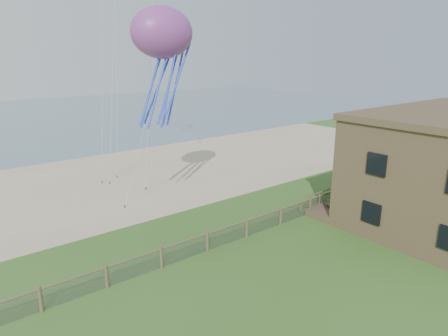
{
  "coord_description": "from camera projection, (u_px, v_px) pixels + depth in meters",
  "views": [
    {
      "loc": [
        -15.16,
        -10.81,
        10.85
      ],
      "look_at": [
        -0.19,
        8.0,
        4.03
      ],
      "focal_mm": 32.0,
      "sensor_mm": 36.0,
      "label": 1
    }
  ],
  "objects": [
    {
      "name": "ground",
      "position": [
        325.0,
        278.0,
        20.19
      ],
      "size": [
        160.0,
        160.0,
        0.0
      ],
      "primitive_type": "plane",
      "color": "#31531C",
      "rests_on": "ground"
    },
    {
      "name": "octopus_kite",
      "position": [
        163.0,
        66.0,
        25.54
      ],
      "size": [
        3.88,
        2.75,
        7.94
      ],
      "primitive_type": null,
      "rotation": [
        0.0,
        0.0,
        0.01
      ],
      "color": "red"
    },
    {
      "name": "picnic_table",
      "position": [
        336.0,
        208.0,
        28.47
      ],
      "size": [
        1.97,
        1.73,
        0.69
      ],
      "primitive_type": null,
      "rotation": [
        0.0,
        0.0,
        -0.35
      ],
      "color": "brown",
      "rests_on": "ground"
    },
    {
      "name": "chainlink_fence",
      "position": [
        247.0,
        229.0,
        24.55
      ],
      "size": [
        36.2,
        0.2,
        1.25
      ],
      "primitive_type": null,
      "color": "brown",
      "rests_on": "ground"
    },
    {
      "name": "ocean",
      "position": [
        19.0,
        119.0,
        69.86
      ],
      "size": [
        160.0,
        68.0,
        0.02
      ],
      "primitive_type": "cube",
      "color": "slate",
      "rests_on": "ground"
    },
    {
      "name": "motel_deck",
      "position": [
        377.0,
        194.0,
        31.67
      ],
      "size": [
        15.0,
        2.0,
        0.5
      ],
      "primitive_type": "cube",
      "color": "brown",
      "rests_on": "ground"
    },
    {
      "name": "sand_beach",
      "position": [
        131.0,
        177.0,
        36.74
      ],
      "size": [
        72.0,
        20.0,
        0.02
      ],
      "primitive_type": "cube",
      "color": "tan",
      "rests_on": "ground"
    }
  ]
}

